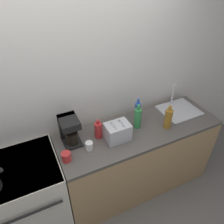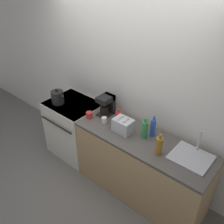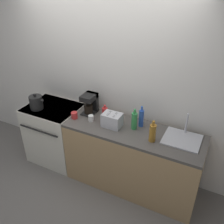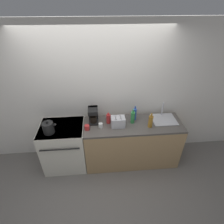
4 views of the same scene
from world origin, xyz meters
name	(u,v)px [view 4 (image 4 of 4)]	position (x,y,z in m)	size (l,w,h in m)	color
ground_plane	(101,173)	(0.00, 0.00, 0.00)	(12.00, 12.00, 0.00)	slate
wall_back	(97,97)	(0.00, 0.69, 1.30)	(8.00, 0.05, 2.60)	silver
stove	(65,146)	(-0.66, 0.32, 0.47)	(0.78, 0.67, 0.92)	silver
counter_block	(132,143)	(0.63, 0.30, 0.46)	(1.78, 0.61, 0.92)	tan
kettle	(48,128)	(-0.82, 0.19, 1.02)	(0.23, 0.18, 0.24)	black
toaster	(118,122)	(0.35, 0.27, 1.01)	(0.24, 0.18, 0.18)	#BCBCC1
coffee_maker	(93,114)	(-0.08, 0.45, 1.07)	(0.17, 0.23, 0.28)	black
sink_tray	(164,119)	(1.22, 0.39, 0.94)	(0.43, 0.38, 0.28)	#B7B7BC
bottle_blue	(135,114)	(0.67, 0.44, 1.04)	(0.06, 0.06, 0.28)	#2D56B7
bottle_green	(133,117)	(0.62, 0.34, 1.04)	(0.07, 0.07, 0.28)	#338C47
bottle_red	(108,119)	(0.19, 0.38, 1.01)	(0.07, 0.07, 0.21)	#B72828
bottle_amber	(151,121)	(0.90, 0.20, 1.04)	(0.08, 0.08, 0.27)	#9E6B23
cup_red	(87,127)	(-0.19, 0.22, 0.97)	(0.09, 0.09, 0.09)	red
cup_white	(101,125)	(0.04, 0.26, 0.96)	(0.07, 0.07, 0.08)	white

